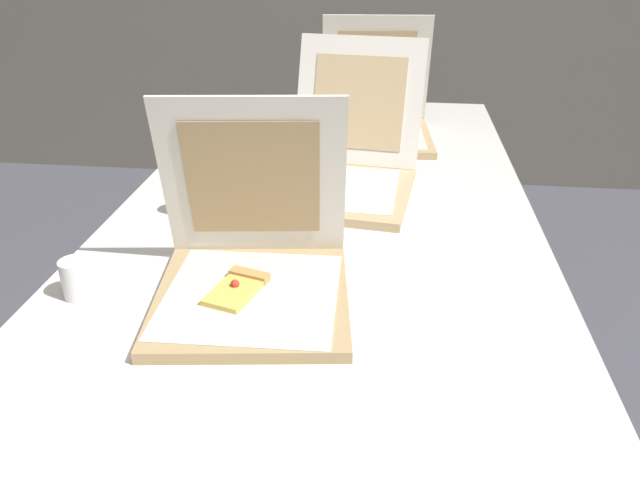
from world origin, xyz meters
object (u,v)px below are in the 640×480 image
object	(u,v)px
cup_white_near_left	(77,279)
pizza_box_middle	(344,170)
table	(320,245)
cup_white_mid	(186,199)
cup_white_far	(260,151)
pizza_box_back	(375,122)
pizza_box_front	(252,271)

from	to	relation	value
cup_white_near_left	pizza_box_middle	bearing A→B (deg)	52.05
table	cup_white_mid	bearing A→B (deg)	171.71
cup_white_far	table	bearing A→B (deg)	-61.22
table	pizza_box_back	bearing A→B (deg)	81.58
cup_white_far	cup_white_mid	world-z (taller)	same
pizza_box_back	cup_white_far	size ratio (longest dim) A/B	5.01
pizza_box_front	pizza_box_back	xyz separation A→B (m)	(0.19, 0.96, 0.00)
cup_white_near_left	pizza_box_front	bearing A→B (deg)	7.02
table	cup_white_mid	xyz separation A→B (m)	(-0.32, 0.05, 0.08)
cup_white_far	cup_white_mid	xyz separation A→B (m)	(-0.11, -0.35, 0.00)
cup_white_mid	cup_white_near_left	bearing A→B (deg)	-102.76
pizza_box_front	cup_white_near_left	xyz separation A→B (m)	(-0.32, -0.04, -0.01)
pizza_box_front	pizza_box_middle	distance (m)	0.54
pizza_box_back	cup_white_near_left	bearing A→B (deg)	-121.34
table	pizza_box_front	world-z (taller)	pizza_box_front
cup_white_far	cup_white_near_left	size ratio (longest dim) A/B	1.00
table	pizza_box_middle	bearing A→B (deg)	81.60
table	cup_white_near_left	xyz separation A→B (m)	(-0.41, -0.33, 0.08)
pizza_box_back	cup_white_far	bearing A→B (deg)	-143.29
pizza_box_back	pizza_box_middle	bearing A→B (deg)	-102.86
pizza_box_middle	cup_white_mid	world-z (taller)	pizza_box_middle
cup_white_near_left	table	bearing A→B (deg)	38.79
table	cup_white_near_left	world-z (taller)	cup_white_near_left
pizza_box_front	pizza_box_back	bearing A→B (deg)	71.66
cup_white_far	cup_white_near_left	world-z (taller)	same
pizza_box_front	cup_white_near_left	bearing A→B (deg)	179.87
cup_white_near_left	cup_white_mid	xyz separation A→B (m)	(0.08, 0.38, 0.00)
pizza_box_front	cup_white_mid	size ratio (longest dim) A/B	5.21
pizza_box_back	pizza_box_front	bearing A→B (deg)	-105.62
table	cup_white_far	distance (m)	0.46
pizza_box_back	cup_white_far	world-z (taller)	pizza_box_back
table	cup_white_mid	world-z (taller)	cup_white_mid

